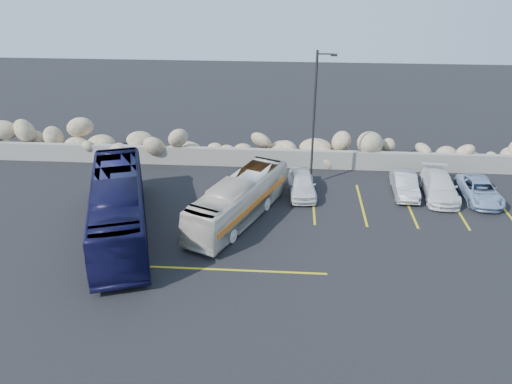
# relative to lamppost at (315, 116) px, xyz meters

# --- Properties ---
(ground) EXTENTS (90.00, 90.00, 0.00)m
(ground) POSITION_rel_lamppost_xyz_m (-2.56, -9.50, -4.30)
(ground) COLOR black
(ground) RESTS_ON ground
(seawall) EXTENTS (60.00, 0.40, 1.20)m
(seawall) POSITION_rel_lamppost_xyz_m (-2.56, 2.50, -3.70)
(seawall) COLOR gray
(seawall) RESTS_ON ground
(riprap_pile) EXTENTS (54.00, 2.80, 2.60)m
(riprap_pile) POSITION_rel_lamppost_xyz_m (-2.56, 3.70, -3.00)
(riprap_pile) COLOR #988163
(riprap_pile) RESTS_ON ground
(parking_lines) EXTENTS (18.16, 9.36, 0.01)m
(parking_lines) POSITION_rel_lamppost_xyz_m (2.09, -3.93, -4.29)
(parking_lines) COLOR gold
(parking_lines) RESTS_ON ground
(lamppost) EXTENTS (1.14, 0.18, 8.00)m
(lamppost) POSITION_rel_lamppost_xyz_m (0.00, 0.00, 0.00)
(lamppost) COLOR #2B2926
(lamppost) RESTS_ON ground
(vintage_bus) EXTENTS (5.02, 8.24, 2.27)m
(vintage_bus) POSITION_rel_lamppost_xyz_m (-3.97, -4.64, -3.16)
(vintage_bus) COLOR silver
(vintage_bus) RESTS_ON ground
(tour_coach) EXTENTS (5.54, 10.76, 2.93)m
(tour_coach) POSITION_rel_lamppost_xyz_m (-9.75, -6.46, -2.83)
(tour_coach) COLOR #100F34
(tour_coach) RESTS_ON ground
(car_a) EXTENTS (1.77, 3.85, 1.28)m
(car_a) POSITION_rel_lamppost_xyz_m (-0.61, -1.39, -3.66)
(car_a) COLOR white
(car_a) RESTS_ON ground
(car_b) EXTENTS (1.40, 3.68, 1.20)m
(car_b) POSITION_rel_lamppost_xyz_m (5.36, -0.93, -3.70)
(car_b) COLOR #B3B3B8
(car_b) RESTS_ON ground
(car_c) EXTENTS (2.05, 4.47, 1.27)m
(car_c) POSITION_rel_lamppost_xyz_m (7.28, -1.13, -3.66)
(car_c) COLOR white
(car_c) RESTS_ON ground
(car_d) EXTENTS (1.84, 3.99, 1.11)m
(car_d) POSITION_rel_lamppost_xyz_m (9.49, -1.39, -3.74)
(car_d) COLOR #8BA3C5
(car_d) RESTS_ON ground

